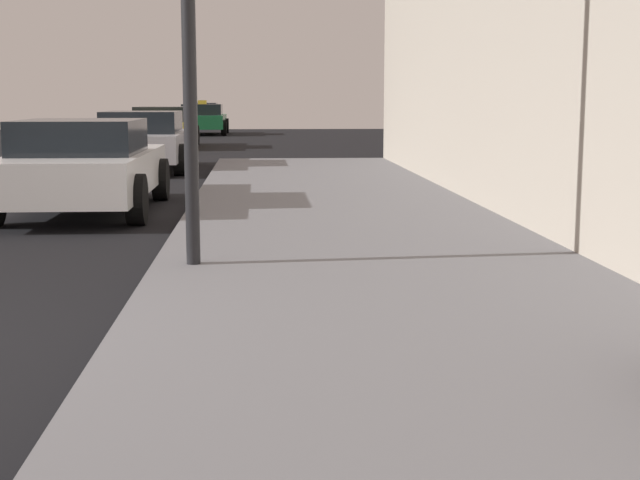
{
  "coord_description": "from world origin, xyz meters",
  "views": [
    {
      "loc": [
        2.94,
        -5.56,
        1.57
      ],
      "look_at": [
        3.28,
        -0.35,
        0.76
      ],
      "focal_mm": 51.62,
      "sensor_mm": 36.0,
      "label": 1
    }
  ],
  "objects_px": {
    "car_yellow": "(163,127)",
    "car_blue": "(202,115)",
    "car_silver": "(144,140)",
    "car_white": "(84,165)",
    "car_green": "(203,119)"
  },
  "relations": [
    {
      "from": "car_yellow",
      "to": "car_blue",
      "type": "relative_size",
      "value": 0.98
    },
    {
      "from": "car_silver",
      "to": "car_yellow",
      "type": "distance_m",
      "value": 9.2
    },
    {
      "from": "car_white",
      "to": "car_green",
      "type": "bearing_deg",
      "value": 89.94
    },
    {
      "from": "car_yellow",
      "to": "car_green",
      "type": "relative_size",
      "value": 1.05
    },
    {
      "from": "car_green",
      "to": "car_blue",
      "type": "bearing_deg",
      "value": 93.84
    },
    {
      "from": "car_silver",
      "to": "car_green",
      "type": "xyz_separation_m",
      "value": [
        0.11,
        19.17,
        0.0
      ]
    },
    {
      "from": "car_yellow",
      "to": "car_green",
      "type": "distance_m",
      "value": 10.0
    },
    {
      "from": "car_white",
      "to": "car_silver",
      "type": "relative_size",
      "value": 0.99
    },
    {
      "from": "car_white",
      "to": "car_silver",
      "type": "height_order",
      "value": "same"
    },
    {
      "from": "car_white",
      "to": "car_green",
      "type": "distance_m",
      "value": 26.43
    },
    {
      "from": "car_white",
      "to": "car_yellow",
      "type": "bearing_deg",
      "value": 92.09
    },
    {
      "from": "car_green",
      "to": "car_white",
      "type": "bearing_deg",
      "value": -90.06
    },
    {
      "from": "car_yellow",
      "to": "car_blue",
      "type": "height_order",
      "value": "same"
    },
    {
      "from": "car_silver",
      "to": "car_white",
      "type": "bearing_deg",
      "value": -89.36
    },
    {
      "from": "car_yellow",
      "to": "car_blue",
      "type": "bearing_deg",
      "value": 89.81
    }
  ]
}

